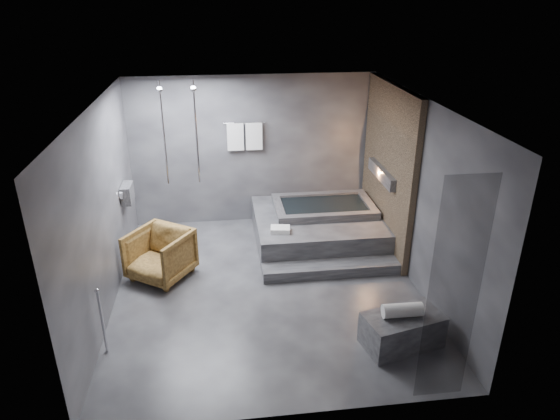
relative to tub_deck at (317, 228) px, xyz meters
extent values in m
plane|color=#29282B|center=(-1.05, -1.45, -0.25)|extent=(5.00, 5.00, 0.00)
cube|color=#444446|center=(-1.05, -1.45, 2.55)|extent=(4.50, 5.00, 0.04)
cube|color=#323236|center=(-1.05, 1.05, 1.15)|extent=(4.50, 0.04, 2.80)
cube|color=#323236|center=(-1.05, -3.95, 1.15)|extent=(4.50, 0.04, 2.80)
cube|color=#323236|center=(-3.30, -1.45, 1.15)|extent=(0.04, 5.00, 2.80)
cube|color=#323236|center=(1.20, -1.45, 1.15)|extent=(0.04, 5.00, 2.80)
cube|color=#927655|center=(1.14, -0.20, 1.15)|extent=(0.10, 2.40, 2.78)
cube|color=#FF9938|center=(1.06, -0.20, 1.05)|extent=(0.14, 1.20, 0.20)
cube|color=slate|center=(-3.21, -0.05, 0.85)|extent=(0.16, 0.42, 0.30)
imported|color=beige|center=(-3.20, -0.15, 0.80)|extent=(0.08, 0.08, 0.21)
imported|color=beige|center=(-3.20, 0.05, 0.78)|extent=(0.07, 0.07, 0.15)
cylinder|color=silver|center=(-2.05, 0.60, 1.65)|extent=(0.04, 0.04, 1.80)
cylinder|color=silver|center=(-2.60, 0.60, 1.65)|extent=(0.04, 0.04, 1.80)
cylinder|color=silver|center=(-1.20, 0.99, 1.70)|extent=(0.75, 0.02, 0.02)
cube|color=white|center=(-1.37, 0.97, 1.45)|extent=(0.30, 0.06, 0.50)
cube|color=white|center=(-1.03, 0.97, 1.45)|extent=(0.30, 0.06, 0.50)
cylinder|color=silver|center=(-3.20, -2.65, 0.20)|extent=(0.04, 0.04, 0.90)
cube|color=black|center=(0.60, -3.90, 1.10)|extent=(0.55, 0.01, 2.60)
cube|color=#2D2D2F|center=(0.00, 0.00, 0.00)|extent=(2.20, 2.00, 0.50)
cube|color=#2D2D2F|center=(0.00, -1.18, -0.16)|extent=(2.20, 0.36, 0.18)
cube|color=#2D2D2F|center=(0.51, -2.97, -0.03)|extent=(1.07, 0.75, 0.44)
imported|color=#492F12|center=(-2.67, -0.92, 0.14)|extent=(1.18, 1.18, 0.78)
cylinder|color=white|center=(0.48, -2.99, 0.28)|extent=(0.50, 0.19, 0.18)
cube|color=white|center=(-0.74, -0.58, 0.29)|extent=(0.34, 0.27, 0.08)
camera|label=1|loc=(-1.67, -7.89, 3.94)|focal=32.00mm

